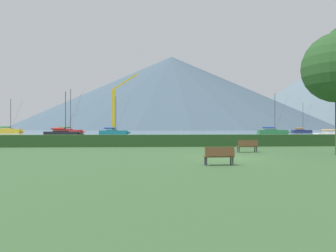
# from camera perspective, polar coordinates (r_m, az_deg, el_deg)

# --- Properties ---
(ground_plane) EXTENTS (1000.00, 1000.00, 0.00)m
(ground_plane) POSITION_cam_1_polar(r_m,az_deg,el_deg) (19.85, 11.26, -5.85)
(ground_plane) COLOR #385B33
(harbor_water) EXTENTS (320.00, 246.00, 0.00)m
(harbor_water) POSITION_cam_1_polar(r_m,az_deg,el_deg) (156.20, -1.55, -0.87)
(harbor_water) COLOR gray
(harbor_water) RESTS_ON ground_plane
(hedge_line) EXTENTS (80.00, 1.20, 1.18)m
(hedge_line) POSITION_cam_1_polar(r_m,az_deg,el_deg) (30.55, 6.03, -2.74)
(hedge_line) COLOR #284C23
(hedge_line) RESTS_ON ground_plane
(sailboat_slip_0) EXTENTS (7.82, 2.39, 9.44)m
(sailboat_slip_0) POSITION_cam_1_polar(r_m,az_deg,el_deg) (75.66, -10.17, -1.15)
(sailboat_slip_0) COLOR #19707A
(sailboat_slip_0) RESTS_ON harbor_water
(sailboat_slip_1) EXTENTS (8.65, 3.26, 12.39)m
(sailboat_slip_1) POSITION_cam_1_polar(r_m,az_deg,el_deg) (87.27, -18.22, -0.96)
(sailboat_slip_1) COLOR red
(sailboat_slip_1) RESTS_ON harbor_water
(sailboat_slip_2) EXTENTS (6.87, 2.10, 9.57)m
(sailboat_slip_2) POSITION_cam_1_polar(r_m,az_deg,el_deg) (105.38, 23.90, -0.89)
(sailboat_slip_2) COLOR navy
(sailboat_slip_2) RESTS_ON harbor_water
(sailboat_slip_4) EXTENTS (7.83, 3.32, 8.74)m
(sailboat_slip_4) POSITION_cam_1_polar(r_m,az_deg,el_deg) (61.41, -19.17, -1.39)
(sailboat_slip_4) COLOR black
(sailboat_slip_4) RESTS_ON harbor_water
(sailboat_slip_5) EXTENTS (6.69, 2.32, 8.30)m
(sailboat_slip_5) POSITION_cam_1_polar(r_m,az_deg,el_deg) (57.87, 28.76, -1.54)
(sailboat_slip_5) COLOR white
(sailboat_slip_5) RESTS_ON harbor_water
(sailboat_slip_6) EXTENTS (8.57, 3.21, 10.71)m
(sailboat_slip_6) POSITION_cam_1_polar(r_m,az_deg,el_deg) (83.03, 19.18, -1.01)
(sailboat_slip_6) COLOR #236B38
(sailboat_slip_6) RESTS_ON harbor_water
(sailboat_slip_7) EXTENTS (9.22, 3.11, 10.82)m
(sailboat_slip_7) POSITION_cam_1_polar(r_m,az_deg,el_deg) (108.29, -27.81, -0.77)
(sailboat_slip_7) COLOR gold
(sailboat_slip_7) RESTS_ON harbor_water
(park_bench_near_path) EXTENTS (1.58, 0.58, 0.95)m
(park_bench_near_path) POSITION_cam_1_polar(r_m,az_deg,el_deg) (24.06, 14.76, -3.58)
(park_bench_near_path) COLOR brown
(park_bench_near_path) RESTS_ON ground_plane
(park_bench_under_tree) EXTENTS (1.54, 0.54, 0.95)m
(park_bench_under_tree) POSITION_cam_1_polar(r_m,az_deg,el_deg) (15.68, 9.63, -5.43)
(park_bench_under_tree) COLOR brown
(park_bench_under_tree) RESTS_ON ground_plane
(dock_crane) EXTENTS (7.19, 2.00, 15.39)m
(dock_crane) POSITION_cam_1_polar(r_m,az_deg,el_deg) (76.16, -10.06, 2.14)
(dock_crane) COLOR #333338
(dock_crane) RESTS_ON ground_plane
(distant_hill_west_ridge) EXTENTS (239.58, 239.58, 80.75)m
(distant_hill_west_ridge) POSITION_cam_1_polar(r_m,az_deg,el_deg) (389.59, 28.61, 5.53)
(distant_hill_west_ridge) COLOR slate
(distant_hill_west_ridge) RESTS_ON ground_plane
(distant_hill_central_peak) EXTENTS (184.19, 184.19, 49.57)m
(distant_hill_central_peak) POSITION_cam_1_polar(r_m,az_deg,el_deg) (426.81, 27.00, 2.94)
(distant_hill_central_peak) COLOR #4C6070
(distant_hill_central_peak) RESTS_ON ground_plane
(distant_hill_east_ridge) EXTENTS (299.54, 299.54, 72.51)m
(distant_hill_east_ridge) POSITION_cam_1_polar(r_m,az_deg,el_deg) (305.44, 0.63, 6.30)
(distant_hill_east_ridge) COLOR #425666
(distant_hill_east_ridge) RESTS_ON ground_plane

